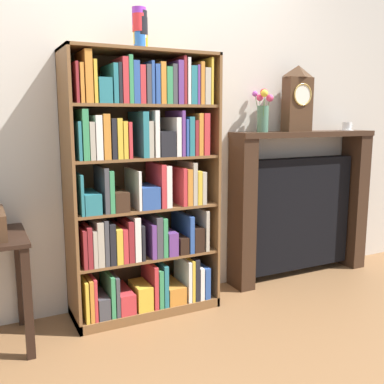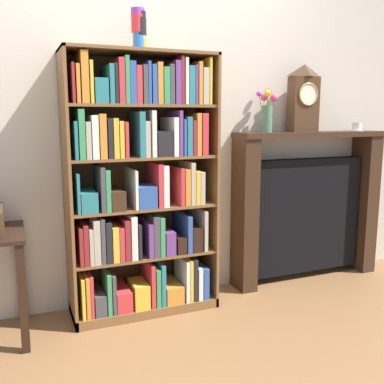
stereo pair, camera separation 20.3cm
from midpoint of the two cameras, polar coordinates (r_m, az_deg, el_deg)
The scene contains 8 objects.
ground_plane at distance 2.94m, azimuth -3.64°, elevation -15.78°, with size 8.09×6.40×0.02m, color brown.
wall_back at distance 3.01m, azimuth -2.51°, elevation 10.61°, with size 5.09×0.08×2.60m, color beige.
bookshelf at distance 2.77m, azimuth -4.50°, elevation 0.21°, with size 0.93×0.35×1.64m.
cup_stack at distance 2.80m, azimuth -4.68°, elevation 20.23°, with size 0.09×0.09×0.25m.
fireplace_mantel at distance 3.53m, azimuth 16.24°, elevation -1.99°, with size 1.22×0.23×1.14m.
mantel_clock at distance 3.39m, azimuth 16.01°, elevation 11.63°, with size 0.22×0.12×0.48m.
flower_vase at distance 3.21m, azimuth 11.53°, elevation 10.29°, with size 0.15×0.19×0.31m.
teacup_with_saucer at distance 3.73m, azimuth 22.11°, elevation 7.83°, with size 0.12×0.11×0.07m.
Camera 2 is at (-0.74, -2.56, 1.26)m, focal length 41.04 mm.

